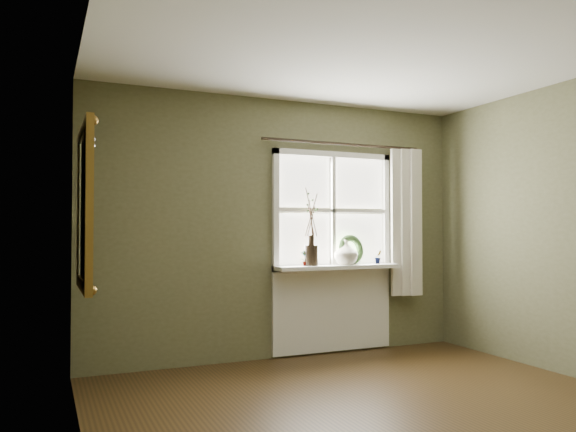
# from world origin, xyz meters

# --- Properties ---
(floor) EXTENTS (4.50, 4.50, 0.00)m
(floor) POSITION_xyz_m (0.00, 0.00, 0.00)
(floor) COLOR #382511
(floor) RESTS_ON ground
(ceiling) EXTENTS (4.50, 4.50, 0.00)m
(ceiling) POSITION_xyz_m (0.00, 0.00, 2.60)
(ceiling) COLOR silver
(ceiling) RESTS_ON ground
(wall_back) EXTENTS (4.00, 0.10, 2.60)m
(wall_back) POSITION_xyz_m (0.00, 2.30, 1.30)
(wall_back) COLOR brown
(wall_back) RESTS_ON ground
(wall_left) EXTENTS (0.10, 4.50, 2.60)m
(wall_left) POSITION_xyz_m (-2.05, 0.00, 1.30)
(wall_left) COLOR brown
(wall_left) RESTS_ON ground
(window_frame) EXTENTS (1.36, 0.06, 1.24)m
(window_frame) POSITION_xyz_m (0.55, 2.23, 1.48)
(window_frame) COLOR white
(window_frame) RESTS_ON wall_back
(window_sill) EXTENTS (1.36, 0.26, 0.04)m
(window_sill) POSITION_xyz_m (0.55, 2.12, 0.90)
(window_sill) COLOR white
(window_sill) RESTS_ON wall_back
(window_apron) EXTENTS (1.36, 0.04, 0.88)m
(window_apron) POSITION_xyz_m (0.55, 2.23, 0.46)
(window_apron) COLOR white
(window_apron) RESTS_ON ground
(dark_jug) EXTENTS (0.14, 0.14, 0.21)m
(dark_jug) POSITION_xyz_m (0.25, 2.12, 1.02)
(dark_jug) COLOR black
(dark_jug) RESTS_ON window_sill
(cream_vase) EXTENTS (0.32, 0.32, 0.26)m
(cream_vase) POSITION_xyz_m (0.65, 2.12, 1.05)
(cream_vase) COLOR silver
(cream_vase) RESTS_ON window_sill
(wreath) EXTENTS (0.34, 0.21, 0.33)m
(wreath) POSITION_xyz_m (0.73, 2.16, 1.04)
(wreath) COLOR #2A461F
(wreath) RESTS_ON window_sill
(potted_plant_left) EXTENTS (0.09, 0.06, 0.15)m
(potted_plant_left) POSITION_xyz_m (0.17, 2.12, 1.00)
(potted_plant_left) COLOR #2A461F
(potted_plant_left) RESTS_ON window_sill
(potted_plant_right) EXTENTS (0.08, 0.07, 0.15)m
(potted_plant_right) POSITION_xyz_m (1.04, 2.12, 0.99)
(potted_plant_right) COLOR #2A461F
(potted_plant_right) RESTS_ON window_sill
(curtain) EXTENTS (0.36, 0.12, 1.59)m
(curtain) POSITION_xyz_m (1.39, 2.13, 1.37)
(curtain) COLOR beige
(curtain) RESTS_ON wall_back
(curtain_rod) EXTENTS (1.84, 0.03, 0.03)m
(curtain_rod) POSITION_xyz_m (0.65, 2.17, 2.18)
(curtain_rod) COLOR black
(curtain_rod) RESTS_ON wall_back
(gilt_mirror) EXTENTS (0.10, 0.99, 1.18)m
(gilt_mirror) POSITION_xyz_m (-1.96, 1.31, 1.44)
(gilt_mirror) COLOR white
(gilt_mirror) RESTS_ON wall_left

